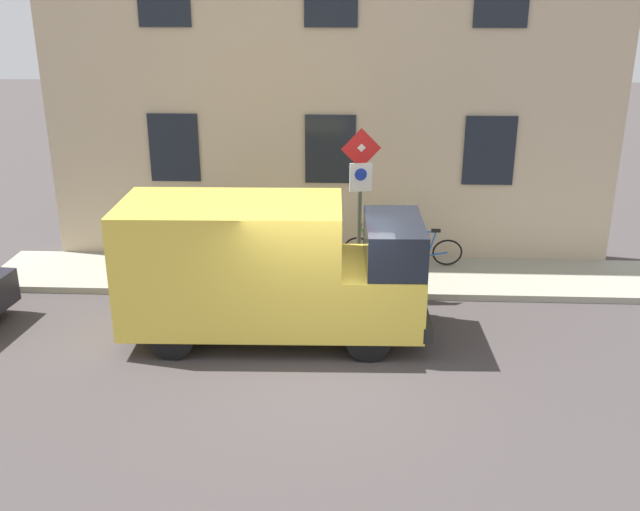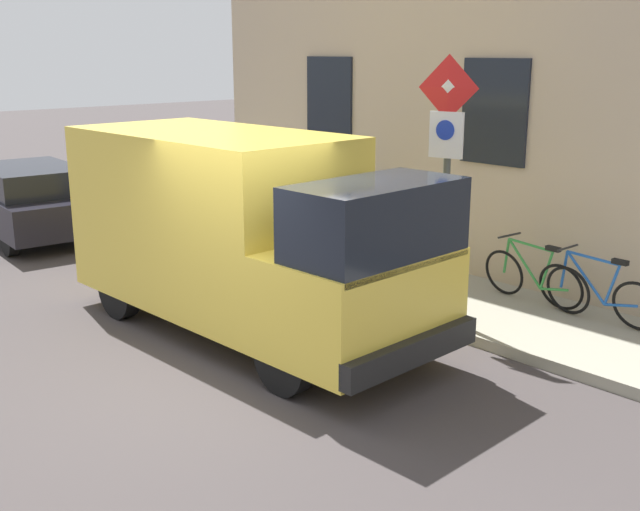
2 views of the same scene
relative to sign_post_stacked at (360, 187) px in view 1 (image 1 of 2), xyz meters
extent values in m
plane|color=#403A3A|center=(-2.83, 0.65, -2.28)|extent=(80.00, 80.00, 0.00)
cube|color=gray|center=(0.85, 0.65, -2.21)|extent=(2.13, 14.52, 0.14)
cube|color=#BEA88C|center=(2.27, 0.65, 1.83)|extent=(0.70, 12.52, 8.22)
cube|color=black|center=(1.90, -2.79, 0.35)|extent=(0.06, 1.10, 1.50)
cube|color=black|center=(1.90, 0.65, 0.35)|extent=(0.06, 1.10, 1.50)
cube|color=black|center=(1.90, 4.09, 0.35)|extent=(0.06, 1.10, 1.50)
cylinder|color=#474C47|center=(0.04, 0.01, -0.57)|extent=(0.09, 0.09, 3.15)
pyramid|color=silver|center=(-0.04, -0.01, 0.76)|extent=(0.15, 0.50, 0.50)
pyramid|color=red|center=(-0.04, -0.01, 0.76)|extent=(0.15, 0.55, 0.56)
cube|color=white|center=(-0.02, -0.01, 0.21)|extent=(0.14, 0.44, 0.56)
cylinder|color=#1933B2|center=(-0.05, -0.01, 0.27)|extent=(0.06, 0.24, 0.24)
cube|color=yellow|center=(-1.93, 2.23, -0.87)|extent=(2.10, 3.85, 2.18)
cube|color=yellow|center=(-1.86, -0.37, -1.41)|extent=(2.04, 1.45, 1.10)
cube|color=black|center=(-1.86, -0.58, -0.51)|extent=(1.94, 1.03, 0.84)
cube|color=black|center=(-1.84, -1.12, -1.78)|extent=(2.00, 0.21, 0.28)
cylinder|color=black|center=(-0.99, -0.11, -1.90)|extent=(0.24, 0.77, 0.76)
cylinder|color=black|center=(-2.75, -0.15, -1.90)|extent=(0.24, 0.77, 0.76)
cylinder|color=black|center=(-1.08, 3.22, -1.90)|extent=(0.24, 0.77, 0.76)
cylinder|color=black|center=(-2.84, 3.17, -1.90)|extent=(0.24, 0.77, 0.76)
torus|color=black|center=(1.38, -0.91, -1.81)|extent=(0.20, 0.66, 0.65)
torus|color=black|center=(1.35, -1.96, -1.81)|extent=(0.20, 0.66, 0.65)
cylinder|color=blue|center=(1.37, -1.25, -1.61)|extent=(0.05, 0.60, 0.60)
cylinder|color=blue|center=(1.37, -1.32, -1.34)|extent=(0.05, 0.73, 0.07)
cylinder|color=blue|center=(1.36, -1.61, -1.62)|extent=(0.04, 0.19, 0.55)
cylinder|color=blue|center=(1.36, -1.75, -1.86)|extent=(0.05, 0.43, 0.12)
cylinder|color=blue|center=(1.38, -0.93, -1.57)|extent=(0.04, 0.09, 0.50)
cube|color=black|center=(1.36, -1.68, -1.31)|extent=(0.08, 0.20, 0.06)
cylinder|color=#262626|center=(1.38, -0.96, -1.27)|extent=(0.46, 0.04, 0.03)
torus|color=black|center=(1.41, 0.00, -1.81)|extent=(0.21, 0.67, 0.66)
torus|color=black|center=(1.32, -1.05, -1.81)|extent=(0.21, 0.67, 0.66)
cylinder|color=#2F8A3C|center=(1.38, -0.34, -1.61)|extent=(0.09, 0.60, 0.60)
cylinder|color=#2F8A3C|center=(1.38, -0.41, -1.34)|extent=(0.10, 0.73, 0.07)
cylinder|color=#2F8A3C|center=(1.35, -0.70, -1.62)|extent=(0.05, 0.19, 0.55)
cylinder|color=#2F8A3C|center=(1.34, -0.83, -1.86)|extent=(0.08, 0.43, 0.12)
cylinder|color=#2F8A3C|center=(1.41, -0.02, -1.57)|extent=(0.04, 0.09, 0.50)
cube|color=black|center=(1.34, -0.77, -1.31)|extent=(0.10, 0.21, 0.06)
cylinder|color=#262626|center=(1.41, -0.05, -1.27)|extent=(0.46, 0.07, 0.03)
cylinder|color=#262B47|center=(1.01, 3.17, -1.72)|extent=(0.16, 0.16, 0.85)
cylinder|color=#262B47|center=(1.19, 3.20, -1.72)|extent=(0.16, 0.16, 0.85)
cube|color=#1D559D|center=(1.10, 3.19, -0.98)|extent=(0.43, 0.31, 0.62)
sphere|color=tan|center=(1.10, 3.19, -0.53)|extent=(0.22, 0.22, 0.22)
cylinder|color=#2D5133|center=(0.14, 1.33, -1.69)|extent=(0.44, 0.44, 0.90)
camera|label=1|loc=(-13.58, 0.16, 3.60)|focal=40.28mm
camera|label=2|loc=(-7.54, -5.89, 1.20)|focal=43.38mm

